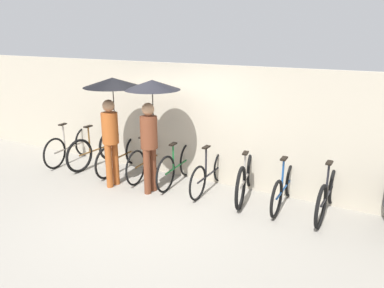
{
  "coord_description": "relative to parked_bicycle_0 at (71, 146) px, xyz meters",
  "views": [
    {
      "loc": [
        3.67,
        -4.72,
        2.98
      ],
      "look_at": [
        0.52,
        1.07,
        1.0
      ],
      "focal_mm": 35.0,
      "sensor_mm": 36.0,
      "label": 1
    }
  ],
  "objects": [
    {
      "name": "parked_bicycle_7",
      "position": [
        5.11,
        0.06,
        -0.03
      ],
      "size": [
        0.44,
        1.63,
        1.08
      ],
      "rotation": [
        0.0,
        0.0,
        1.59
      ],
      "color": "black",
      "rests_on": "ground"
    },
    {
      "name": "parked_bicycle_0",
      "position": [
        0.0,
        0.0,
        0.0
      ],
      "size": [
        0.44,
        1.77,
        1.04
      ],
      "rotation": [
        0.0,
        0.0,
        1.68
      ],
      "color": "black",
      "rests_on": "ground"
    },
    {
      "name": "back_wall",
      "position": [
        2.92,
        0.5,
        0.81
      ],
      "size": [
        14.89,
        0.12,
        2.38
      ],
      "color": "#B2A893",
      "rests_on": "ground"
    },
    {
      "name": "pedestrian_leading",
      "position": [
        1.86,
        -0.59,
        1.36
      ],
      "size": [
        1.12,
        1.12,
        2.15
      ],
      "rotation": [
        0.0,
        0.0,
        -0.1
      ],
      "color": "#9E4C1E",
      "rests_on": "ground"
    },
    {
      "name": "pedestrian_center",
      "position": [
        2.7,
        -0.49,
        1.32
      ],
      "size": [
        1.04,
        1.04,
        2.15
      ],
      "rotation": [
        0.0,
        0.0,
        -0.08
      ],
      "color": "brown",
      "rests_on": "ground"
    },
    {
      "name": "parked_bicycle_4",
      "position": [
        2.92,
        0.06,
        0.0
      ],
      "size": [
        0.44,
        1.7,
        0.98
      ],
      "rotation": [
        0.0,
        0.0,
        1.63
      ],
      "color": "black",
      "rests_on": "ground"
    },
    {
      "name": "parked_bicycle_1",
      "position": [
        0.73,
        0.06,
        0.01
      ],
      "size": [
        0.44,
        1.72,
        1.08
      ],
      "rotation": [
        0.0,
        0.0,
        1.52
      ],
      "color": "black",
      "rests_on": "ground"
    },
    {
      "name": "parked_bicycle_3",
      "position": [
        2.19,
        0.07,
        0.01
      ],
      "size": [
        0.44,
        1.71,
        1.11
      ],
      "rotation": [
        0.0,
        0.0,
        1.66
      ],
      "color": "black",
      "rests_on": "ground"
    },
    {
      "name": "parked_bicycle_5",
      "position": [
        3.65,
        0.07,
        -0.02
      ],
      "size": [
        0.44,
        1.7,
        1.07
      ],
      "rotation": [
        0.0,
        0.0,
        1.58
      ],
      "color": "black",
      "rests_on": "ground"
    },
    {
      "name": "parked_bicycle_6",
      "position": [
        4.38,
        0.11,
        0.02
      ],
      "size": [
        0.51,
        1.83,
        0.98
      ],
      "rotation": [
        0.0,
        0.0,
        1.75
      ],
      "color": "black",
      "rests_on": "ground"
    },
    {
      "name": "parked_bicycle_8",
      "position": [
        5.84,
        0.08,
        -0.0
      ],
      "size": [
        0.44,
        1.75,
        1.04
      ],
      "rotation": [
        0.0,
        0.0,
        1.54
      ],
      "color": "black",
      "rests_on": "ground"
    },
    {
      "name": "ground_plane",
      "position": [
        2.92,
        -1.36,
        -0.38
      ],
      "size": [
        30.0,
        30.0,
        0.0
      ],
      "primitive_type": "plane",
      "color": "gray"
    },
    {
      "name": "parked_bicycle_2",
      "position": [
        1.46,
        0.07,
        -0.01
      ],
      "size": [
        0.44,
        1.72,
        1.09
      ],
      "rotation": [
        0.0,
        0.0,
        1.6
      ],
      "color": "black",
      "rests_on": "ground"
    }
  ]
}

